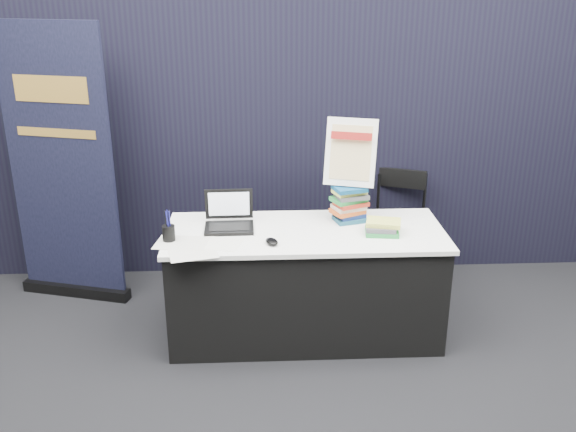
% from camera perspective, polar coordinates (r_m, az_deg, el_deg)
% --- Properties ---
extents(floor, '(8.00, 8.00, 0.00)m').
position_cam_1_polar(floor, '(4.03, 2.05, -14.24)').
color(floor, black).
rests_on(floor, ground).
extents(wall_back, '(8.00, 0.02, 3.50)m').
position_cam_1_polar(wall_back, '(7.31, -0.44, 16.43)').
color(wall_back, '#B9B6AE').
rests_on(wall_back, floor).
extents(drape_partition, '(6.00, 0.08, 2.40)m').
position_cam_1_polar(drape_partition, '(5.02, 0.72, 8.02)').
color(drape_partition, black).
rests_on(drape_partition, floor).
extents(display_table, '(1.80, 0.75, 0.75)m').
position_cam_1_polar(display_table, '(4.30, 1.51, -5.91)').
color(display_table, black).
rests_on(display_table, floor).
extents(laptop, '(0.32, 0.26, 0.24)m').
position_cam_1_polar(laptop, '(4.20, -5.25, -0.28)').
color(laptop, black).
rests_on(laptop, display_table).
extents(mouse, '(0.10, 0.13, 0.03)m').
position_cam_1_polar(mouse, '(3.94, -1.46, -2.29)').
color(mouse, black).
rests_on(mouse, display_table).
extents(brochure_left, '(0.35, 0.27, 0.00)m').
position_cam_1_polar(brochure_left, '(4.01, -9.44, -2.38)').
color(brochure_left, silver).
rests_on(brochure_left, display_table).
extents(brochure_mid, '(0.32, 0.26, 0.00)m').
position_cam_1_polar(brochure_mid, '(3.85, -8.42, -3.33)').
color(brochure_mid, silver).
rests_on(brochure_mid, display_table).
extents(brochure_right, '(0.33, 0.27, 0.00)m').
position_cam_1_polar(brochure_right, '(3.97, -6.28, -2.45)').
color(brochure_right, white).
rests_on(brochure_right, display_table).
extents(pen_cup, '(0.09, 0.09, 0.10)m').
position_cam_1_polar(pen_cup, '(4.04, -10.55, -1.52)').
color(pen_cup, black).
rests_on(pen_cup, display_table).
extents(book_stack_tall, '(0.24, 0.21, 0.24)m').
position_cam_1_polar(book_stack_tall, '(4.29, 5.48, 1.11)').
color(book_stack_tall, navy).
rests_on(book_stack_tall, display_table).
extents(book_stack_short, '(0.23, 0.19, 0.09)m').
position_cam_1_polar(book_stack_short, '(4.13, 8.36, -0.99)').
color(book_stack_short, '#228039').
rests_on(book_stack_short, display_table).
extents(info_sign, '(0.36, 0.22, 0.45)m').
position_cam_1_polar(info_sign, '(4.22, 5.58, 5.59)').
color(info_sign, black).
rests_on(info_sign, book_stack_tall).
extents(pullup_banner, '(0.85, 0.33, 2.03)m').
position_cam_1_polar(pullup_banner, '(4.90, -19.34, 2.84)').
color(pullup_banner, black).
rests_on(pullup_banner, floor).
extents(stacking_chair, '(0.51, 0.52, 0.87)m').
position_cam_1_polar(stacking_chair, '(5.11, 10.29, -0.50)').
color(stacking_chair, black).
rests_on(stacking_chair, floor).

